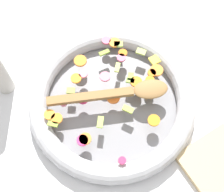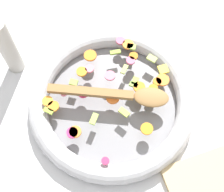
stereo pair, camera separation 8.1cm
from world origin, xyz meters
name	(u,v)px [view 1 (the left image)]	position (x,y,z in m)	size (l,w,h in m)	color
ground_plane	(112,104)	(0.00, 0.00, 0.00)	(4.00, 4.00, 0.00)	silver
skillet	(112,101)	(0.00, 0.00, 0.02)	(0.45, 0.45, 0.05)	slate
chopped_vegetables	(110,85)	(0.01, 0.03, 0.05)	(0.35, 0.34, 0.01)	orange
wooden_spoon	(121,93)	(0.02, -0.01, 0.06)	(0.30, 0.16, 0.01)	olive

